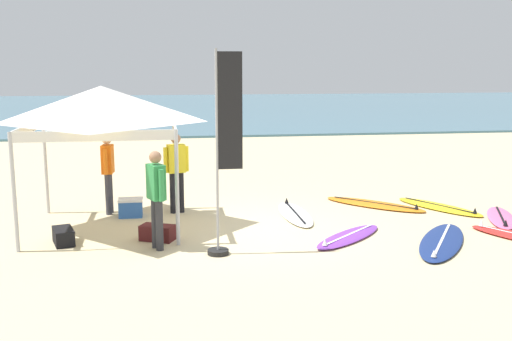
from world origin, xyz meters
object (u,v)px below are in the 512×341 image
object	(u,v)px
surfboard_pink	(501,217)
banner_flag	(224,162)
cooler_box	(131,208)
person_yellow	(176,167)
surfboard_yellow	(439,207)
gear_bag_near_tent	(157,233)
gear_bag_by_pole	(63,236)
surfboard_white	(295,214)
surfboard_orange	(375,204)
person_green	(156,193)
canopy_tent	(102,105)
person_orange	(108,168)
surfboard_purple	(348,237)
surfboard_navy	(442,241)

from	to	relation	value
surfboard_pink	banner_flag	bearing A→B (deg)	-166.47
surfboard_pink	cooler_box	world-z (taller)	cooler_box
person_yellow	surfboard_yellow	bearing A→B (deg)	-4.87
gear_bag_near_tent	gear_bag_by_pole	xyz separation A→B (m)	(-1.65, 0.03, 0.00)
surfboard_yellow	surfboard_white	distance (m)	3.30
cooler_box	surfboard_pink	bearing A→B (deg)	-10.12
surfboard_white	gear_bag_near_tent	size ratio (longest dim) A/B	3.60
gear_bag_near_tent	surfboard_yellow	bearing A→B (deg)	13.82
surfboard_orange	banner_flag	world-z (taller)	banner_flag
person_green	person_yellow	bearing A→B (deg)	81.28
canopy_tent	person_yellow	size ratio (longest dim) A/B	1.65
person_orange	gear_bag_near_tent	world-z (taller)	person_orange
surfboard_purple	surfboard_white	distance (m)	1.90
surfboard_purple	banner_flag	bearing A→B (deg)	-166.70
surfboard_orange	gear_bag_by_pole	xyz separation A→B (m)	(-6.47, -1.93, 0.10)
surfboard_yellow	surfboard_white	xyz separation A→B (m)	(-3.30, -0.13, 0.00)
surfboard_navy	surfboard_white	world-z (taller)	same
person_yellow	banner_flag	world-z (taller)	banner_flag
surfboard_orange	gear_bag_by_pole	size ratio (longest dim) A/B	3.59
canopy_tent	surfboard_pink	distance (m)	8.33
surfboard_pink	banner_flag	size ratio (longest dim) A/B	0.57
surfboard_yellow	gear_bag_by_pole	bearing A→B (deg)	-169.25
canopy_tent	banner_flag	size ratio (longest dim) A/B	0.83
surfboard_yellow	surfboard_white	size ratio (longest dim) A/B	1.02
surfboard_white	banner_flag	bearing A→B (deg)	-126.24
surfboard_orange	gear_bag_by_pole	bearing A→B (deg)	-163.39
surfboard_purple	person_orange	world-z (taller)	person_orange
surfboard_yellow	cooler_box	size ratio (longest dim) A/B	4.39
surfboard_pink	person_orange	world-z (taller)	person_orange
gear_bag_near_tent	cooler_box	world-z (taller)	cooler_box
surfboard_yellow	surfboard_pink	bearing A→B (deg)	-52.04
surfboard_white	gear_bag_by_pole	xyz separation A→B (m)	(-4.50, -1.35, 0.10)
gear_bag_near_tent	canopy_tent	bearing A→B (deg)	133.75
canopy_tent	surfboard_yellow	size ratio (longest dim) A/B	1.29
surfboard_yellow	person_yellow	world-z (taller)	person_yellow
surfboard_white	canopy_tent	bearing A→B (deg)	-174.77
surfboard_purple	gear_bag_near_tent	world-z (taller)	gear_bag_near_tent
canopy_tent	gear_bag_by_pole	world-z (taller)	canopy_tent
surfboard_purple	surfboard_yellow	distance (m)	3.31
person_orange	person_green	size ratio (longest dim) A/B	1.00
surfboard_navy	surfboard_yellow	size ratio (longest dim) A/B	1.15
surfboard_pink	person_yellow	xyz separation A→B (m)	(-6.59, 1.56, 0.95)
surfboard_navy	surfboard_yellow	xyz separation A→B (m)	(1.14, 2.47, 0.00)
surfboard_white	person_green	size ratio (longest dim) A/B	1.26
canopy_tent	surfboard_navy	xyz separation A→B (m)	(6.00, -1.99, -2.35)
surfboard_orange	banner_flag	bearing A→B (deg)	-141.57
surfboard_pink	banner_flag	world-z (taller)	banner_flag
gear_bag_by_pole	surfboard_pink	bearing A→B (deg)	2.73
surfboard_purple	surfboard_yellow	size ratio (longest dim) A/B	0.84
surfboard_orange	cooler_box	distance (m)	5.40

